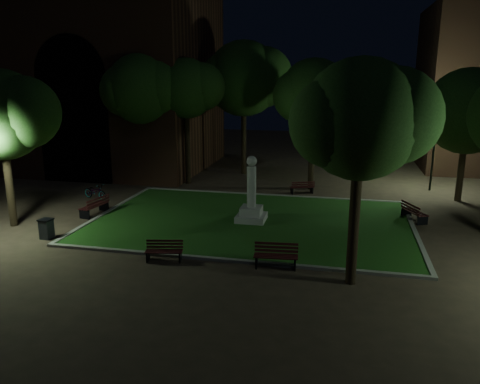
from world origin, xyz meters
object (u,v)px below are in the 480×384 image
object	(u,v)px
bench_right_side	(413,213)
bench_far_side	(302,188)
bench_left_side	(95,206)
bench_near_left	(164,251)
bicycle	(95,191)
trash_bin	(47,229)
bench_near_right	(276,256)
monument	(251,203)

from	to	relation	value
bench_right_side	bench_far_side	distance (m)	7.20
bench_left_side	bench_far_side	xyz separation A→B (m)	(9.96, 6.74, -0.08)
bench_left_side	bench_right_side	world-z (taller)	bench_left_side
bench_near_left	bench_left_side	distance (m)	7.52
bench_right_side	bicycle	xyz separation A→B (m)	(-17.42, 0.36, 0.03)
trash_bin	bicycle	distance (m)	6.70
bench_left_side	bench_right_side	size ratio (longest dim) A/B	1.07
bench_near_left	bench_right_side	bearing A→B (deg)	24.89
bench_left_side	trash_bin	distance (m)	3.70
bench_near_right	bench_right_side	distance (m)	9.18
bench_left_side	trash_bin	xyz separation A→B (m)	(-0.28, -3.68, 0.00)
monument	bicycle	distance (m)	9.95
bench_near_right	bicycle	world-z (taller)	bench_near_right
monument	bench_right_side	world-z (taller)	monument
bench_near_right	bench_right_side	world-z (taller)	bench_near_right
bench_near_right	bench_right_side	xyz separation A→B (m)	(5.79, 7.13, -0.01)
monument	bench_right_side	bearing A→B (deg)	14.07
monument	bench_left_side	size ratio (longest dim) A/B	1.76
bench_far_side	bench_near_left	bearing A→B (deg)	48.12
bench_near_left	bench_far_side	distance (m)	12.41
bench_left_side	bench_right_side	bearing A→B (deg)	108.32
bench_near_left	bench_left_side	bearing A→B (deg)	127.70
bench_near_right	bicycle	size ratio (longest dim) A/B	0.99
bench_right_side	bicycle	size ratio (longest dim) A/B	1.00
bench_right_side	trash_bin	xyz separation A→B (m)	(-16.08, -6.21, 0.04)
bench_near_left	bench_right_side	size ratio (longest dim) A/B	0.89
trash_bin	bench_far_side	bearing A→B (deg)	45.51
bicycle	bench_far_side	bearing A→B (deg)	-53.45
bench_far_side	trash_bin	distance (m)	14.61
bench_left_side	bench_near_left	bearing A→B (deg)	58.41
bench_near_right	bicycle	xyz separation A→B (m)	(-11.63, 7.49, 0.02)
bench_near_left	trash_bin	size ratio (longest dim) A/B	1.68
bench_near_left	bench_near_right	distance (m)	4.33
monument	bench_far_side	distance (m)	6.47
bench_left_side	bench_near_right	bearing A→B (deg)	74.54
monument	trash_bin	size ratio (longest dim) A/B	3.58
bench_near_right	bench_far_side	xyz separation A→B (m)	(-0.05, 11.34, -0.06)
monument	bench_near_left	xyz separation A→B (m)	(-2.35, -5.50, -0.59)
bicycle	bench_near_left	bearing A→B (deg)	-118.72
bench_near_left	bench_near_right	size ratio (longest dim) A/B	0.89
bench_far_side	bench_left_side	bearing A→B (deg)	12.31
bench_near_left	bench_right_side	world-z (taller)	bench_right_side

